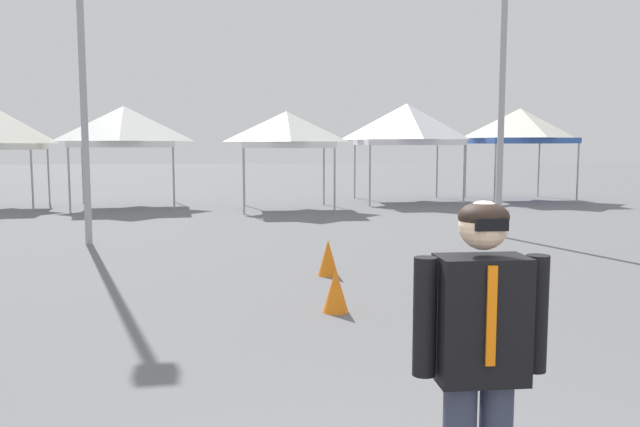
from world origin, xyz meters
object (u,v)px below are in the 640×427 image
Objects in this scene: light_pole_opposite_side at (504,30)px; traffic_cone_near_barrier at (336,290)px; canopy_tent_behind_center at (124,127)px; canopy_tent_right_of_center at (286,130)px; person_foreground at (480,358)px; traffic_cone_lot_center at (328,258)px; canopy_tent_center at (520,126)px; canopy_tent_far_right at (407,124)px; light_pole_near_lift at (80,13)px.

light_pole_opposite_side is 8.68m from traffic_cone_near_barrier.
canopy_tent_behind_center reaches higher than canopy_tent_right_of_center.
person_foreground is 3.15× the size of traffic_cone_lot_center.
traffic_cone_near_barrier is at bearing -98.06° from traffic_cone_lot_center.
canopy_tent_far_right is at bearing 178.83° from canopy_tent_center.
traffic_cone_lot_center is 1.05× the size of traffic_cone_near_barrier.
canopy_tent_center is 0.41× the size of light_pole_near_lift.
light_pole_near_lift reaches higher than traffic_cone_near_barrier.
canopy_tent_center is 15.94m from traffic_cone_lot_center.
canopy_tent_right_of_center is at bearing 53.37° from light_pole_near_lift.
canopy_tent_behind_center is 19.70m from person_foreground.
canopy_tent_center is 17.88m from traffic_cone_near_barrier.
traffic_cone_lot_center is (-9.53, -12.54, -2.47)m from canopy_tent_center.
person_foreground is (4.02, -19.22, -1.61)m from canopy_tent_behind_center.
canopy_tent_behind_center is 8.54m from light_pole_near_lift.
canopy_tent_center reaches higher than traffic_cone_near_barrier.
canopy_tent_far_right reaches higher than traffic_cone_near_barrier.
traffic_cone_lot_center is (4.30, -3.99, -4.38)m from light_pole_near_lift.
light_pole_opposite_side is 14.02× the size of traffic_cone_lot_center.
traffic_cone_lot_center is at bearing -69.58° from canopy_tent_behind_center.
canopy_tent_far_right is at bearing 23.97° from canopy_tent_right_of_center.
light_pole_opposite_side reaches higher than traffic_cone_near_barrier.
canopy_tent_behind_center is 9.78m from canopy_tent_far_right.
person_foreground is at bearing -117.38° from canopy_tent_center.
canopy_tent_right_of_center is at bearing 119.54° from light_pole_opposite_side.
canopy_tent_behind_center is 0.43× the size of light_pole_opposite_side.
traffic_cone_lot_center is at bearing -127.25° from canopy_tent_center.
light_pole_opposite_side is at bearing -2.34° from light_pole_near_lift.
traffic_cone_near_barrier is at bearing -57.14° from light_pole_near_lift.
person_foreground is (-10.08, -19.47, -1.71)m from canopy_tent_center.
canopy_tent_right_of_center is 13.00m from traffic_cone_near_barrier.
canopy_tent_right_of_center reaches higher than traffic_cone_lot_center.
canopy_tent_center is at bearing 12.36° from canopy_tent_right_of_center.
light_pole_opposite_side is (-4.99, -8.91, 1.77)m from canopy_tent_center.
canopy_tent_far_right is at bearing 1.99° from canopy_tent_behind_center.
canopy_tent_right_of_center is 5.04m from canopy_tent_far_right.
canopy_tent_behind_center is at bearing -178.01° from canopy_tent_far_right.
canopy_tent_center is at bearing 1.02° from canopy_tent_behind_center.
canopy_tent_right_of_center is 0.85× the size of canopy_tent_far_right.
canopy_tent_right_of_center is at bearing 86.73° from traffic_cone_lot_center.
person_foreground reaches higher than traffic_cone_lot_center.
canopy_tent_far_right is 0.44× the size of light_pole_near_lift.
canopy_tent_right_of_center is (5.18, -1.70, -0.12)m from canopy_tent_behind_center.
canopy_tent_center is (8.93, 1.96, 0.23)m from canopy_tent_right_of_center.
canopy_tent_behind_center is 1.93× the size of person_foreground.
traffic_cone_lot_center is at bearing 85.46° from person_foreground.
light_pole_opposite_side is at bearing 50.13° from traffic_cone_near_barrier.
canopy_tent_far_right is at bearing 73.61° from person_foreground.
light_pole_near_lift is at bearing -137.72° from canopy_tent_far_right.
light_pole_near_lift is at bearing -88.10° from canopy_tent_behind_center.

